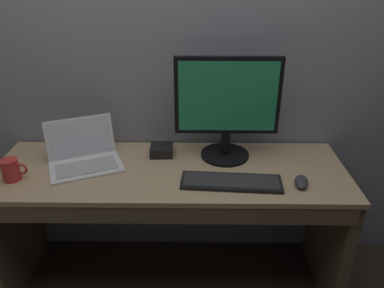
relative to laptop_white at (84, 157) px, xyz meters
The scene contains 8 objects.
ground_plane 0.90m from the laptop_white, ahead, with size 14.00×14.00×0.00m, color #382D23.
desk 0.52m from the laptop_white, ahead, with size 1.79×0.59×0.75m.
laptop_white is the anchor object (origin of this frame).
external_monitor 0.77m from the laptop_white, ahead, with size 0.53×0.26×0.54m.
wired_keyboard 0.76m from the laptop_white, 13.56° to the right, with size 0.48×0.18×0.02m.
computer_mouse 1.08m from the laptop_white, 10.10° to the right, with size 0.06×0.11×0.04m, color #38383D.
external_drive_box 0.40m from the laptop_white, 16.04° to the left, with size 0.12×0.12×0.05m, color black.
coffee_mug 0.34m from the laptop_white, 153.12° to the right, with size 0.12×0.08×0.11m.
Camera 1 is at (0.14, -1.63, 1.70)m, focal length 35.05 mm.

